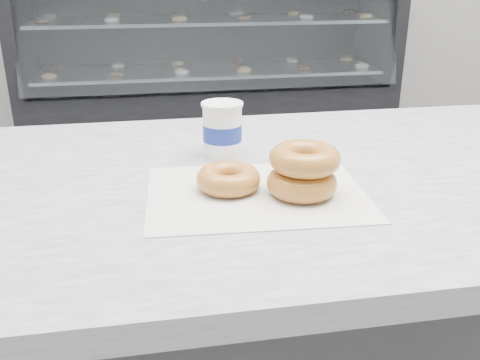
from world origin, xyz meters
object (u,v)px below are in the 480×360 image
object	(u,v)px
display_case	(210,83)
donut_single	(229,179)
donut_stack	(303,171)
coffee_cup	(222,129)

from	to	relation	value
display_case	donut_single	xyz separation A→B (m)	(-0.31, -2.78, 0.43)
display_case	donut_stack	world-z (taller)	display_case
donut_single	display_case	bearing A→B (deg)	83.58
donut_single	coffee_cup	bearing A→B (deg)	84.77
display_case	coffee_cup	bearing A→B (deg)	-96.49
donut_stack	display_case	bearing A→B (deg)	85.90
display_case	coffee_cup	xyz separation A→B (m)	(-0.30, -2.62, 0.46)
display_case	donut_single	distance (m)	2.83
donut_stack	coffee_cup	size ratio (longest dim) A/B	1.52
donut_stack	donut_single	bearing A→B (deg)	161.30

